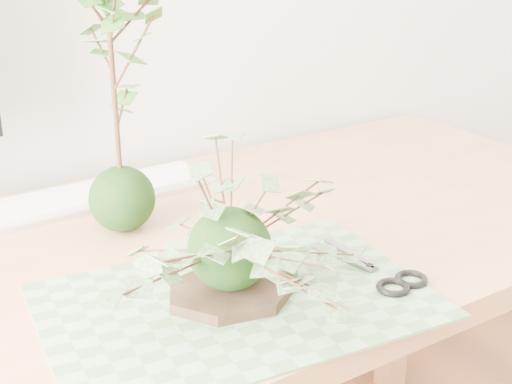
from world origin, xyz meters
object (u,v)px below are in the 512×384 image
at_px(ivy_kokedama, 229,212).
at_px(maple_kokedama, 110,36).
at_px(keyboard, 94,195).
at_px(desk, 190,295).

relative_size(ivy_kokedama, maple_kokedama, 0.90).
xyz_separation_m(maple_kokedama, keyboard, (0.00, 0.15, -0.29)).
distance_m(desk, ivy_kokedama, 0.28).
bearing_deg(desk, ivy_kokedama, -99.50).
bearing_deg(keyboard, maple_kokedama, -93.52).
height_order(ivy_kokedama, maple_kokedama, maple_kokedama).
bearing_deg(keyboard, ivy_kokedama, -88.18).
distance_m(maple_kokedama, keyboard, 0.33).
bearing_deg(ivy_kokedama, keyboard, 93.43).
bearing_deg(desk, maple_kokedama, 120.79).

